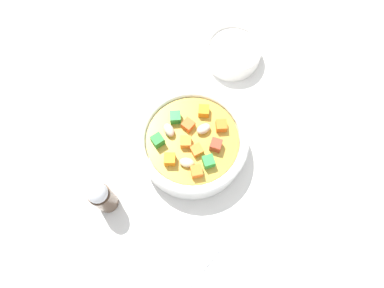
{
  "coord_description": "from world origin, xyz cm",
  "views": [
    {
      "loc": [
        -0.08,
        20.54,
        58.99
      ],
      "look_at": [
        0.0,
        0.0,
        2.69
      ],
      "focal_mm": 33.67,
      "sensor_mm": 36.0,
      "label": 1
    }
  ],
  "objects": [
    {
      "name": "spoon",
      "position": [
        -4.9,
        15.93,
        0.34
      ],
      "size": [
        16.65,
        19.27,
        0.74
      ],
      "rotation": [
        0.0,
        0.0,
        4.01
      ],
      "color": "silver",
      "rests_on": "ground_plane"
    },
    {
      "name": "pepper_shaker",
      "position": [
        13.85,
        9.34,
        4.43
      ],
      "size": [
        3.48,
        3.48,
        8.95
      ],
      "color": "#4C3828",
      "rests_on": "ground_plane"
    },
    {
      "name": "side_bowl_small",
      "position": [
        -7.46,
        -18.59,
        1.96
      ],
      "size": [
        10.58,
        10.58,
        3.78
      ],
      "color": "white",
      "rests_on": "ground_plane"
    },
    {
      "name": "soup_bowl_main",
      "position": [
        0.01,
        0.02,
        3.09
      ],
      "size": [
        18.23,
        18.23,
        6.77
      ],
      "color": "white",
      "rests_on": "ground_plane"
    },
    {
      "name": "ground_plane",
      "position": [
        0.0,
        0.0,
        -1.0
      ],
      "size": [
        140.0,
        140.0,
        2.0
      ],
      "primitive_type": "cube",
      "color": "silver"
    }
  ]
}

